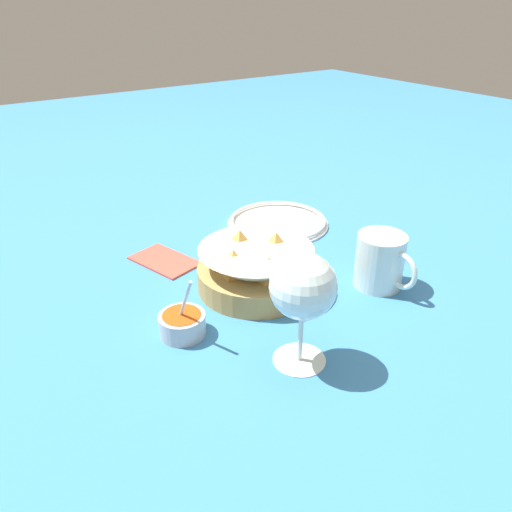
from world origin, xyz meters
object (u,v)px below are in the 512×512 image
at_px(food_basket, 256,268).
at_px(side_plate, 278,222).
at_px(sauce_cup, 182,323).
at_px(beer_mug, 380,263).
at_px(wine_glass, 303,289).

relative_size(food_basket, side_plate, 0.91).
bearing_deg(food_basket, sauce_cup, -73.93).
relative_size(food_basket, beer_mug, 1.67).
bearing_deg(beer_mug, sauce_cup, -101.32).
distance_m(sauce_cup, wine_glass, 0.21).
distance_m(sauce_cup, side_plate, 0.43).
bearing_deg(wine_glass, beer_mug, 108.01).
relative_size(wine_glass, side_plate, 0.75).
bearing_deg(side_plate, beer_mug, -1.92).
relative_size(sauce_cup, wine_glass, 0.67).
xyz_separation_m(food_basket, side_plate, (-0.19, 0.19, -0.03)).
distance_m(food_basket, side_plate, 0.27).
xyz_separation_m(food_basket, sauce_cup, (0.05, -0.17, -0.02)).
bearing_deg(side_plate, wine_glass, -33.29).
bearing_deg(sauce_cup, beer_mug, 78.68).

